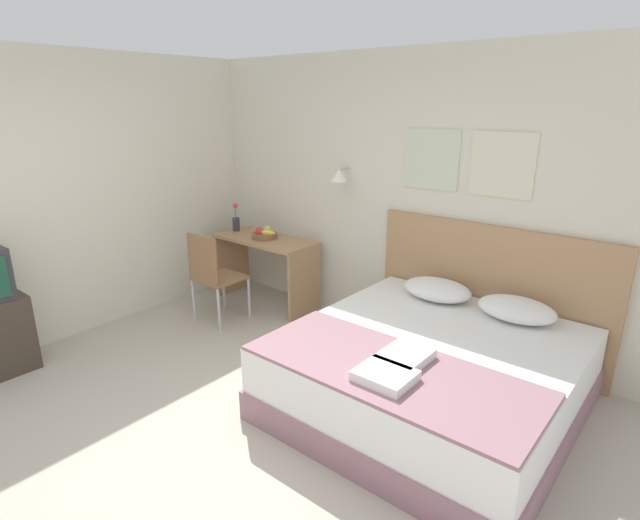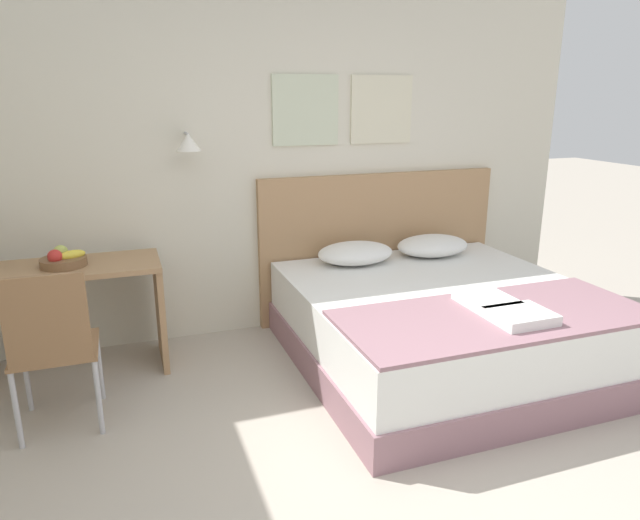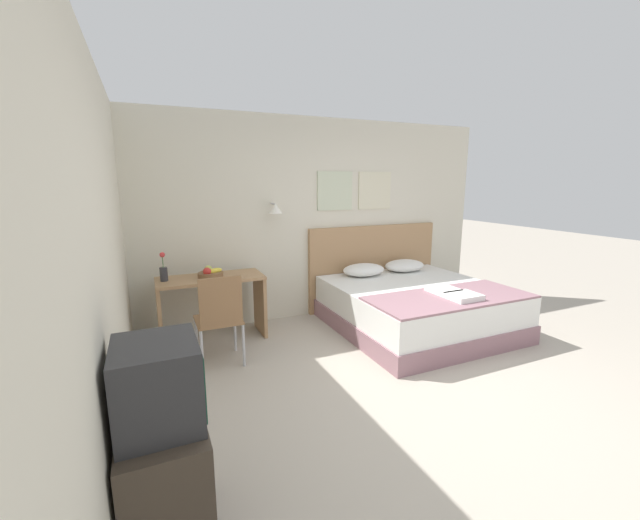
# 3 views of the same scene
# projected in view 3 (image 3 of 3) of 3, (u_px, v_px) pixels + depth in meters

# --- Properties ---
(ground_plane) EXTENTS (24.00, 24.00, 0.00)m
(ground_plane) POSITION_uv_depth(u_px,v_px,m) (429.00, 405.00, 3.28)
(ground_plane) COLOR #B2A899
(wall_back) EXTENTS (5.36, 0.31, 2.65)m
(wall_back) POSITION_uv_depth(u_px,v_px,m) (311.00, 219.00, 5.29)
(wall_back) COLOR beige
(wall_back) RESTS_ON ground_plane
(wall_left) EXTENTS (0.06, 5.52, 2.65)m
(wall_left) POSITION_uv_depth(u_px,v_px,m) (91.00, 290.00, 1.87)
(wall_left) COLOR beige
(wall_left) RESTS_ON ground_plane
(bed) EXTENTS (1.94, 1.99, 0.56)m
(bed) POSITION_uv_depth(u_px,v_px,m) (416.00, 307.00, 4.92)
(bed) COLOR gray
(bed) RESTS_ON ground_plane
(headboard) EXTENTS (2.06, 0.06, 1.20)m
(headboard) POSITION_uv_depth(u_px,v_px,m) (374.00, 266.00, 5.78)
(headboard) COLOR #A87F56
(headboard) RESTS_ON ground_plane
(pillow_left) EXTENTS (0.60, 0.42, 0.16)m
(pillow_left) POSITION_uv_depth(u_px,v_px,m) (364.00, 270.00, 5.37)
(pillow_left) COLOR white
(pillow_left) RESTS_ON bed
(pillow_right) EXTENTS (0.60, 0.42, 0.16)m
(pillow_right) POSITION_uv_depth(u_px,v_px,m) (404.00, 265.00, 5.65)
(pillow_right) COLOR white
(pillow_right) RESTS_ON bed
(throw_blanket) EXTENTS (1.89, 0.80, 0.02)m
(throw_blanket) POSITION_uv_depth(u_px,v_px,m) (450.00, 297.00, 4.35)
(throw_blanket) COLOR gray
(throw_blanket) RESTS_ON bed
(folded_towel_near_foot) EXTENTS (0.28, 0.35, 0.06)m
(folded_towel_near_foot) POSITION_uv_depth(u_px,v_px,m) (444.00, 290.00, 4.48)
(folded_towel_near_foot) COLOR white
(folded_towel_near_foot) RESTS_ON throw_blanket
(folded_towel_mid_bed) EXTENTS (0.34, 0.29, 0.06)m
(folded_towel_mid_bed) POSITION_uv_depth(u_px,v_px,m) (464.00, 296.00, 4.24)
(folded_towel_mid_bed) COLOR white
(folded_towel_mid_bed) RESTS_ON throw_blanket
(desk) EXTENTS (1.18, 0.52, 0.76)m
(desk) POSITION_uv_depth(u_px,v_px,m) (212.00, 296.00, 4.53)
(desk) COLOR #A87F56
(desk) RESTS_ON ground_plane
(desk_chair) EXTENTS (0.44, 0.44, 0.94)m
(desk_chair) POSITION_uv_depth(u_px,v_px,m) (220.00, 314.00, 3.86)
(desk_chair) COLOR #8E6642
(desk_chair) RESTS_ON ground_plane
(fruit_bowl) EXTENTS (0.29, 0.28, 0.13)m
(fruit_bowl) POSITION_uv_depth(u_px,v_px,m) (210.00, 273.00, 4.47)
(fruit_bowl) COLOR brown
(fruit_bowl) RESTS_ON desk
(flower_vase) EXTENTS (0.08, 0.08, 0.32)m
(flower_vase) POSITION_uv_depth(u_px,v_px,m) (164.00, 271.00, 4.28)
(flower_vase) COLOR #333338
(flower_vase) RESTS_ON desk
(tv_stand) EXTENTS (0.41, 0.60, 0.65)m
(tv_stand) POSITION_uv_depth(u_px,v_px,m) (166.00, 481.00, 2.01)
(tv_stand) COLOR #3D3328
(tv_stand) RESTS_ON ground_plane
(television) EXTENTS (0.40, 0.43, 0.43)m
(television) POSITION_uv_depth(u_px,v_px,m) (158.00, 384.00, 1.90)
(television) COLOR #2D2D30
(television) RESTS_ON tv_stand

